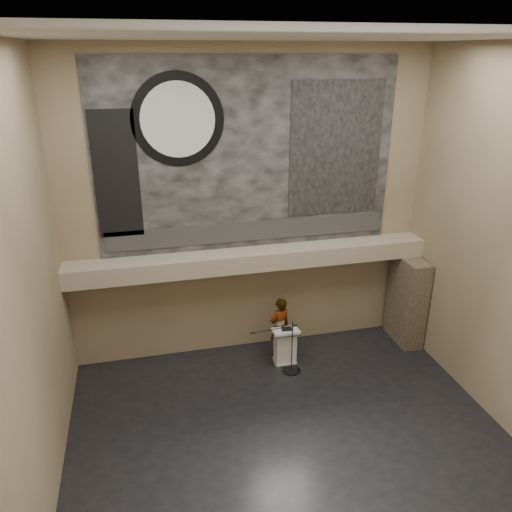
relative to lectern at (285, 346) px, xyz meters
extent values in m
plane|color=black|center=(-0.74, -2.74, -0.55)|extent=(10.00, 10.00, 0.00)
plane|color=silver|center=(-0.74, -2.74, 7.95)|extent=(10.00, 10.00, 0.00)
cube|color=#7A6A4E|center=(-0.74, 1.26, 3.70)|extent=(10.00, 0.02, 8.50)
cube|color=#7A6A4E|center=(-0.74, -6.74, 3.70)|extent=(10.00, 0.02, 8.50)
cube|color=#7A6A4E|center=(-5.74, -2.74, 3.70)|extent=(0.02, 8.00, 8.50)
cube|color=#7A6A4E|center=(4.26, -2.74, 3.70)|extent=(0.02, 8.00, 8.50)
cube|color=gray|center=(-0.74, 0.86, 2.40)|extent=(10.00, 0.80, 0.50)
cylinder|color=#B2893D|center=(-2.34, 0.81, 2.12)|extent=(0.04, 0.04, 0.06)
cylinder|color=#B2893D|center=(1.16, 0.81, 2.12)|extent=(0.04, 0.04, 0.06)
cube|color=black|center=(-0.74, 1.23, 5.15)|extent=(8.00, 0.05, 5.00)
cube|color=#2A2A2A|center=(-0.74, 1.19, 3.10)|extent=(7.76, 0.02, 0.55)
cylinder|color=black|center=(-2.54, 1.19, 6.15)|extent=(2.30, 0.02, 2.30)
cylinder|color=silver|center=(-2.54, 1.17, 6.15)|extent=(1.84, 0.02, 1.84)
cube|color=black|center=(1.66, 1.19, 5.25)|extent=(2.60, 0.02, 3.60)
cube|color=black|center=(-4.14, 1.19, 4.85)|extent=(1.10, 0.02, 3.20)
cube|color=#423629|center=(3.91, 0.41, 0.80)|extent=(0.60, 1.40, 2.70)
cube|color=silver|center=(0.00, 0.00, -0.51)|extent=(0.65, 0.50, 0.08)
cube|color=white|center=(0.00, 0.00, 0.01)|extent=(0.57, 0.40, 0.96)
cube|color=white|center=(0.00, -0.02, 0.52)|extent=(0.73, 0.52, 0.13)
cube|color=black|center=(0.03, -0.01, 0.56)|extent=(0.32, 0.27, 0.04)
cube|color=silver|center=(-0.12, -0.04, 0.55)|extent=(0.23, 0.31, 0.00)
imported|color=silver|center=(-0.04, 0.46, 0.37)|extent=(0.78, 0.63, 1.84)
cylinder|color=black|center=(0.07, -0.39, -0.54)|extent=(0.52, 0.52, 0.02)
cylinder|color=black|center=(0.07, -0.39, 0.22)|extent=(0.03, 0.03, 1.56)
cylinder|color=black|center=(-0.49, -0.44, 0.87)|extent=(1.26, 0.14, 0.02)
camera|label=1|loc=(-3.61, -11.51, 7.69)|focal=35.00mm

